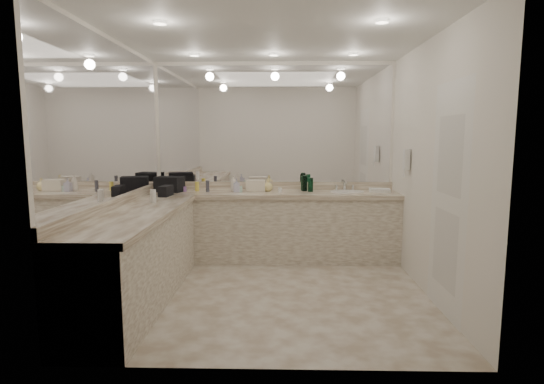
{
  "coord_description": "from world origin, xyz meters",
  "views": [
    {
      "loc": [
        0.1,
        -4.28,
        1.62
      ],
      "look_at": [
        -0.01,
        0.4,
        1.0
      ],
      "focal_mm": 28.0,
      "sensor_mm": 36.0,
      "label": 1
    }
  ],
  "objects_px": {
    "black_toiletry_bag": "(169,184)",
    "soap_bottle_a": "(233,183)",
    "cream_cosmetic_case": "(256,186)",
    "soap_bottle_c": "(268,185)",
    "sink": "(347,192)",
    "hand_towel": "(379,190)",
    "soap_bottle_b": "(237,185)",
    "wall_phone": "(406,159)"
  },
  "relations": [
    {
      "from": "sink",
      "to": "hand_towel",
      "type": "height_order",
      "value": "hand_towel"
    },
    {
      "from": "cream_cosmetic_case",
      "to": "soap_bottle_b",
      "type": "bearing_deg",
      "value": -152.62
    },
    {
      "from": "black_toiletry_bag",
      "to": "wall_phone",
      "type": "bearing_deg",
      "value": -9.11
    },
    {
      "from": "cream_cosmetic_case",
      "to": "soap_bottle_a",
      "type": "bearing_deg",
      "value": -170.19
    },
    {
      "from": "cream_cosmetic_case",
      "to": "hand_towel",
      "type": "relative_size",
      "value": 0.95
    },
    {
      "from": "black_toiletry_bag",
      "to": "cream_cosmetic_case",
      "type": "height_order",
      "value": "black_toiletry_bag"
    },
    {
      "from": "soap_bottle_c",
      "to": "wall_phone",
      "type": "bearing_deg",
      "value": -18.64
    },
    {
      "from": "wall_phone",
      "to": "soap_bottle_c",
      "type": "height_order",
      "value": "wall_phone"
    },
    {
      "from": "black_toiletry_bag",
      "to": "soap_bottle_b",
      "type": "xyz_separation_m",
      "value": [
        0.88,
        -0.01,
        -0.01
      ]
    },
    {
      "from": "cream_cosmetic_case",
      "to": "soap_bottle_a",
      "type": "xyz_separation_m",
      "value": [
        -0.3,
        -0.03,
        0.03
      ]
    },
    {
      "from": "wall_phone",
      "to": "hand_towel",
      "type": "relative_size",
      "value": 0.91
    },
    {
      "from": "hand_towel",
      "to": "cream_cosmetic_case",
      "type": "bearing_deg",
      "value": 178.63
    },
    {
      "from": "black_toiletry_bag",
      "to": "cream_cosmetic_case",
      "type": "distance_m",
      "value": 1.13
    },
    {
      "from": "soap_bottle_c",
      "to": "hand_towel",
      "type": "bearing_deg",
      "value": -1.02
    },
    {
      "from": "soap_bottle_a",
      "to": "soap_bottle_c",
      "type": "relative_size",
      "value": 1.24
    },
    {
      "from": "soap_bottle_a",
      "to": "soap_bottle_c",
      "type": "distance_m",
      "value": 0.45
    },
    {
      "from": "sink",
      "to": "hand_towel",
      "type": "relative_size",
      "value": 1.68
    },
    {
      "from": "sink",
      "to": "soap_bottle_a",
      "type": "bearing_deg",
      "value": 178.72
    },
    {
      "from": "black_toiletry_bag",
      "to": "soap_bottle_b",
      "type": "relative_size",
      "value": 1.95
    },
    {
      "from": "wall_phone",
      "to": "cream_cosmetic_case",
      "type": "relative_size",
      "value": 0.96
    },
    {
      "from": "cream_cosmetic_case",
      "to": "wall_phone",
      "type": "bearing_deg",
      "value": -13.6
    },
    {
      "from": "black_toiletry_bag",
      "to": "hand_towel",
      "type": "height_order",
      "value": "black_toiletry_bag"
    },
    {
      "from": "black_toiletry_bag",
      "to": "sink",
      "type": "bearing_deg",
      "value": 0.8
    },
    {
      "from": "wall_phone",
      "to": "black_toiletry_bag",
      "type": "xyz_separation_m",
      "value": [
        -2.92,
        0.47,
        -0.35
      ]
    },
    {
      "from": "soap_bottle_c",
      "to": "black_toiletry_bag",
      "type": "bearing_deg",
      "value": -176.27
    },
    {
      "from": "soap_bottle_b",
      "to": "soap_bottle_c",
      "type": "distance_m",
      "value": 0.41
    },
    {
      "from": "soap_bottle_a",
      "to": "cream_cosmetic_case",
      "type": "bearing_deg",
      "value": 5.95
    },
    {
      "from": "black_toiletry_bag",
      "to": "soap_bottle_a",
      "type": "height_order",
      "value": "soap_bottle_a"
    },
    {
      "from": "hand_towel",
      "to": "soap_bottle_b",
      "type": "relative_size",
      "value": 1.49
    },
    {
      "from": "hand_towel",
      "to": "soap_bottle_b",
      "type": "xyz_separation_m",
      "value": [
        -1.86,
        -0.07,
        0.07
      ]
    },
    {
      "from": "sink",
      "to": "black_toiletry_bag",
      "type": "relative_size",
      "value": 1.28
    },
    {
      "from": "wall_phone",
      "to": "soap_bottle_c",
      "type": "xyz_separation_m",
      "value": [
        -1.63,
        0.55,
        -0.37
      ]
    },
    {
      "from": "wall_phone",
      "to": "soap_bottle_c",
      "type": "relative_size",
      "value": 1.43
    },
    {
      "from": "soap_bottle_a",
      "to": "soap_bottle_b",
      "type": "distance_m",
      "value": 0.09
    },
    {
      "from": "cream_cosmetic_case",
      "to": "sink",
      "type": "bearing_deg",
      "value": 0.78
    },
    {
      "from": "soap_bottle_b",
      "to": "black_toiletry_bag",
      "type": "bearing_deg",
      "value": 179.32
    },
    {
      "from": "cream_cosmetic_case",
      "to": "soap_bottle_c",
      "type": "bearing_deg",
      "value": -0.68
    },
    {
      "from": "sink",
      "to": "black_toiletry_bag",
      "type": "height_order",
      "value": "black_toiletry_bag"
    },
    {
      "from": "soap_bottle_a",
      "to": "hand_towel",
      "type": "bearing_deg",
      "value": -0.24
    },
    {
      "from": "hand_towel",
      "to": "soap_bottle_c",
      "type": "bearing_deg",
      "value": 178.98
    },
    {
      "from": "cream_cosmetic_case",
      "to": "soap_bottle_c",
      "type": "relative_size",
      "value": 1.49
    },
    {
      "from": "cream_cosmetic_case",
      "to": "soap_bottle_c",
      "type": "height_order",
      "value": "soap_bottle_c"
    }
  ]
}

